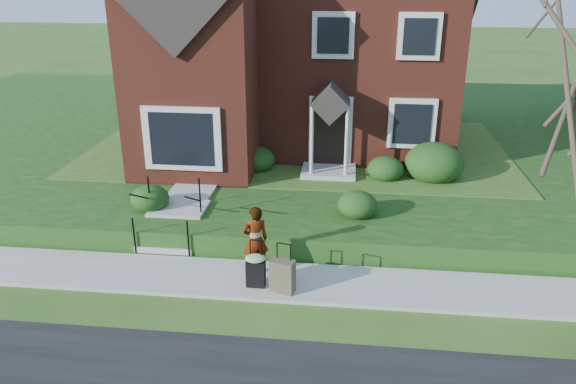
# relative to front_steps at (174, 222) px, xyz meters

# --- Properties ---
(ground) EXTENTS (120.00, 120.00, 0.00)m
(ground) POSITION_rel_front_steps_xyz_m (2.50, -1.84, -0.47)
(ground) COLOR #2D5119
(ground) RESTS_ON ground
(sidewalk) EXTENTS (60.00, 1.60, 0.08)m
(sidewalk) POSITION_rel_front_steps_xyz_m (2.50, -1.84, -0.43)
(sidewalk) COLOR #9E9B93
(sidewalk) RESTS_ON ground
(terrace) EXTENTS (44.00, 20.00, 0.60)m
(terrace) POSITION_rel_front_steps_xyz_m (6.50, 9.06, -0.17)
(terrace) COLOR #163E11
(terrace) RESTS_ON ground
(walkway) EXTENTS (1.20, 6.00, 0.06)m
(walkway) POSITION_rel_front_steps_xyz_m (0.00, 3.16, 0.16)
(walkway) COLOR #9E9B93
(walkway) RESTS_ON terrace
(main_house) EXTENTS (10.40, 10.20, 9.40)m
(main_house) POSITION_rel_front_steps_xyz_m (2.29, 7.76, 4.79)
(main_house) COLOR maroon
(main_house) RESTS_ON terrace
(front_steps) EXTENTS (1.40, 2.02, 1.50)m
(front_steps) POSITION_rel_front_steps_xyz_m (0.00, 0.00, 0.00)
(front_steps) COLOR #9E9B93
(front_steps) RESTS_ON ground
(foundation_shrubs) EXTENTS (9.66, 4.47, 1.20)m
(foundation_shrubs) POSITION_rel_front_steps_xyz_m (3.77, 3.02, 0.60)
(foundation_shrubs) COLOR #15340F
(foundation_shrubs) RESTS_ON terrace
(woman) EXTENTS (0.68, 0.58, 1.58)m
(woman) POSITION_rel_front_steps_xyz_m (2.33, -1.56, 0.39)
(woman) COLOR #999999
(woman) RESTS_ON sidewalk
(suitcase_black) EXTENTS (0.45, 0.37, 1.06)m
(suitcase_black) POSITION_rel_front_steps_xyz_m (2.43, -2.14, 0.02)
(suitcase_black) COLOR black
(suitcase_black) RESTS_ON sidewalk
(suitcase_olive) EXTENTS (0.55, 0.40, 1.08)m
(suitcase_olive) POSITION_rel_front_steps_xyz_m (3.02, -2.29, -0.03)
(suitcase_olive) COLOR #4F4834
(suitcase_olive) RESTS_ON sidewalk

